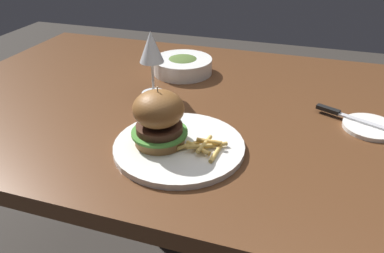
{
  "coord_description": "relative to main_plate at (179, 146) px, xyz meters",
  "views": [
    {
      "loc": [
        0.27,
        -0.88,
        1.19
      ],
      "look_at": [
        0.05,
        -0.21,
        0.78
      ],
      "focal_mm": 35.0,
      "sensor_mm": 36.0,
      "label": 1
    }
  ],
  "objects": [
    {
      "name": "burger_sandwich",
      "position": [
        -0.04,
        -0.01,
        0.07
      ],
      "size": [
        0.12,
        0.12,
        0.13
      ],
      "color": "#9E6B38",
      "rests_on": "main_plate"
    },
    {
      "name": "bread_plate",
      "position": [
        0.41,
        0.22,
        -0.0
      ],
      "size": [
        0.13,
        0.13,
        0.01
      ],
      "primitive_type": "cylinder",
      "color": "white",
      "rests_on": "dining_table"
    },
    {
      "name": "wine_glass",
      "position": [
        -0.17,
        0.25,
        0.12
      ],
      "size": [
        0.07,
        0.07,
        0.18
      ],
      "color": "silver",
      "rests_on": "dining_table"
    },
    {
      "name": "table_knife",
      "position": [
        0.36,
        0.24,
        0.01
      ],
      "size": [
        0.2,
        0.1,
        0.01
      ],
      "color": "silver",
      "rests_on": "bread_plate"
    },
    {
      "name": "main_plate",
      "position": [
        0.0,
        0.0,
        0.0
      ],
      "size": [
        0.29,
        0.29,
        0.01
      ],
      "primitive_type": "cylinder",
      "color": "white",
      "rests_on": "dining_table"
    },
    {
      "name": "fries_pile",
      "position": [
        0.06,
        -0.01,
        0.02
      ],
      "size": [
        0.1,
        0.08,
        0.02
      ],
      "color": "#EABC5B",
      "rests_on": "main_plate"
    },
    {
      "name": "dining_table",
      "position": [
        -0.03,
        0.24,
        -0.08
      ],
      "size": [
        1.5,
        0.95,
        0.74
      ],
      "color": "#56331C",
      "rests_on": "ground"
    },
    {
      "name": "soup_bowl",
      "position": [
        -0.14,
        0.43,
        0.02
      ],
      "size": [
        0.19,
        0.19,
        0.05
      ],
      "color": "white",
      "rests_on": "dining_table"
    }
  ]
}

